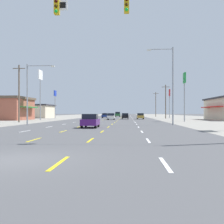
{
  "coord_description": "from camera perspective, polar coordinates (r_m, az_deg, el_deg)",
  "views": [
    {
      "loc": [
        4.05,
        -9.4,
        1.69
      ],
      "look_at": [
        -0.55,
        67.77,
        1.86
      ],
      "focal_mm": 43.49,
      "sensor_mm": 36.0,
      "label": 1
    }
  ],
  "objects": [
    {
      "name": "hatchback_center_turn_near",
      "position": [
        64.66,
        -0.18,
        -0.93
      ],
      "size": [
        1.72,
        3.9,
        1.54
      ],
      "color": "white",
      "rests_on": "ground"
    },
    {
      "name": "streetlight_right_row_0",
      "position": [
        38.07,
        12.21,
        6.44
      ],
      "size": [
        3.61,
        0.26,
        10.63
      ],
      "color": "gray",
      "rests_on": "ground"
    },
    {
      "name": "utility_pole_right_row_2",
      "position": [
        109.53,
        9.18,
        1.69
      ],
      "size": [
        2.2,
        0.26,
        9.91
      ],
      "color": "brown",
      "rests_on": "ground"
    },
    {
      "name": "storefront_left_row_2",
      "position": [
        90.19,
        -16.7,
        0.18
      ],
      "size": [
        13.39,
        11.55,
        4.27
      ],
      "color": "beige",
      "rests_on": "ground"
    },
    {
      "name": "storefront_left_row_1",
      "position": [
        67.18,
        -21.02,
        0.72
      ],
      "size": [
        10.52,
        11.61,
        5.28
      ],
      "color": "#A35642",
      "rests_on": "ground"
    },
    {
      "name": "sedan_far_left_farthest",
      "position": [
        130.88,
        -1.48,
        -0.53
      ],
      "size": [
        1.8,
        4.5,
        1.46
      ],
      "color": "maroon",
      "rests_on": "ground"
    },
    {
      "name": "signal_span_wire",
      "position": [
        17.26,
        -11.19,
        13.14
      ],
      "size": [
        25.07,
        0.52,
        9.97
      ],
      "color": "brown",
      "rests_on": "ground"
    },
    {
      "name": "lane_markings",
      "position": [
        113.99,
        1.38,
        -0.97
      ],
      "size": [
        10.64,
        227.6,
        0.01
      ],
      "color": "white",
      "rests_on": "ground"
    },
    {
      "name": "pole_sign_right_row_1",
      "position": [
        53.06,
        14.98,
        5.42
      ],
      "size": [
        0.24,
        1.67,
        9.22
      ],
      "color": "gray",
      "rests_on": "ground"
    },
    {
      "name": "suv_center_turn_farther",
      "position": [
        107.71,
        1.21,
        -0.48
      ],
      "size": [
        1.98,
        4.9,
        1.98
      ],
      "color": "#235B2D",
      "rests_on": "ground"
    },
    {
      "name": "ground_plane",
      "position": [
        75.53,
        0.34,
        -1.41
      ],
      "size": [
        572.0,
        572.0,
        0.0
      ],
      "primitive_type": "plane",
      "color": "#4C4C4F"
    },
    {
      "name": "utility_pole_left_row_0",
      "position": [
        49.87,
        -18.96,
        3.9
      ],
      "size": [
        2.2,
        0.26,
        9.97
      ],
      "color": "brown",
      "rests_on": "ground"
    },
    {
      "name": "pole_sign_left_row_1",
      "position": [
        62.95,
        -14.84,
        6.31
      ],
      "size": [
        0.24,
        2.64,
        11.17
      ],
      "color": "gray",
      "rests_on": "ground"
    },
    {
      "name": "hatchback_far_right_midfar",
      "position": [
        69.96,
        5.98,
        -0.87
      ],
      "size": [
        1.72,
        3.9,
        1.54
      ],
      "color": "#B28C33",
      "rests_on": "ground"
    },
    {
      "name": "streetlight_left_row_0",
      "position": [
        39.97,
        -16.79,
        4.64
      ],
      "size": [
        4.01,
        0.26,
        8.54
      ],
      "color": "gray",
      "rests_on": "ground"
    },
    {
      "name": "pole_sign_right_row_2",
      "position": [
        83.16,
        11.99,
        3.12
      ],
      "size": [
        0.24,
        1.6,
        8.67
      ],
      "color": "gray",
      "rests_on": "ground"
    },
    {
      "name": "pole_sign_left_row_2",
      "position": [
        80.9,
        -11.87,
        3.07
      ],
      "size": [
        0.24,
        2.09,
        8.13
      ],
      "color": "gray",
      "rests_on": "ground"
    },
    {
      "name": "hatchback_inner_right_mid",
      "position": [
        69.38,
        2.78,
        -0.87
      ],
      "size": [
        1.72,
        3.9,
        1.54
      ],
      "color": "black",
      "rests_on": "ground"
    },
    {
      "name": "lot_apron_left",
      "position": [
        80.73,
        -17.49,
        -1.32
      ],
      "size": [
        28.0,
        440.0,
        0.01
      ],
      "primitive_type": "cube",
      "color": "gray",
      "rests_on": "ground"
    },
    {
      "name": "lot_apron_right",
      "position": [
        78.21,
        18.76,
        -1.35
      ],
      "size": [
        28.0,
        440.0,
        0.01
      ],
      "primitive_type": "cube",
      "color": "gray",
      "rests_on": "ground"
    },
    {
      "name": "hatchback_center_turn_nearest",
      "position": [
        30.24,
        -4.57,
        -1.84
      ],
      "size": [
        1.72,
        3.9,
        1.54
      ],
      "color": "#4C196B",
      "rests_on": "ground"
    },
    {
      "name": "utility_pole_right_row_1",
      "position": [
        77.29,
        11.21,
        2.28
      ],
      "size": [
        2.2,
        0.26,
        9.46
      ],
      "color": "brown",
      "rests_on": "ground"
    },
    {
      "name": "sedan_inner_left_far",
      "position": [
        87.09,
        -1.51,
        -0.74
      ],
      "size": [
        1.8,
        4.5,
        1.46
      ],
      "color": "navy",
      "rests_on": "ground"
    }
  ]
}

